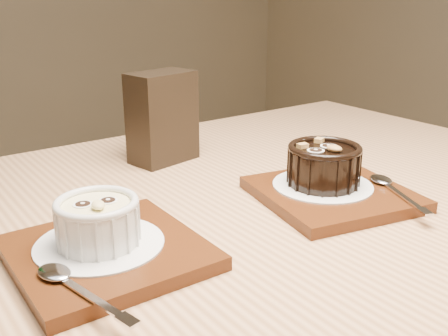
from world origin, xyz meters
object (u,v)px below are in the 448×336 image
object	(u,v)px
tray_left	(108,253)
condiment_stand	(162,117)
tray_right	(332,194)
ramekin_dark	(324,163)
table	(222,282)
ramekin_white	(98,220)

from	to	relation	value
tray_left	condiment_stand	xyz separation A→B (m)	(0.20, 0.25, 0.06)
tray_right	ramekin_dark	world-z (taller)	ramekin_dark
table	ramekin_dark	size ratio (longest dim) A/B	12.89
tray_right	condiment_stand	size ratio (longest dim) A/B	1.29
table	tray_left	xyz separation A→B (m)	(-0.15, -0.02, 0.10)
tray_left	ramekin_white	size ratio (longest dim) A/B	2.16
tray_right	condiment_stand	bearing A→B (deg)	111.12
tray_left	condiment_stand	bearing A→B (deg)	51.65
tray_right	condiment_stand	distance (m)	0.29
ramekin_white	tray_right	bearing A→B (deg)	7.30
ramekin_white	condiment_stand	world-z (taller)	condiment_stand
tray_left	tray_right	xyz separation A→B (m)	(0.30, -0.01, 0.00)
tray_right	ramekin_dark	size ratio (longest dim) A/B	1.90
tray_left	ramekin_white	distance (m)	0.04
condiment_stand	ramekin_dark	bearing A→B (deg)	-68.29
tray_right	tray_left	bearing A→B (deg)	177.16
table	ramekin_white	bearing A→B (deg)	-174.59
ramekin_white	ramekin_dark	bearing A→B (deg)	10.13
ramekin_dark	tray_right	bearing A→B (deg)	-89.10
ramekin_dark	tray_left	bearing A→B (deg)	170.12
ramekin_dark	table	bearing A→B (deg)	161.37
table	ramekin_white	xyz separation A→B (m)	(-0.16, -0.02, 0.13)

